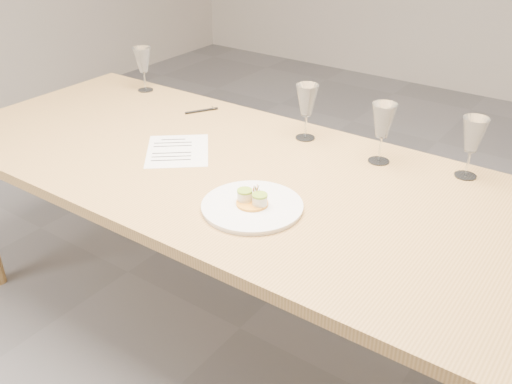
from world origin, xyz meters
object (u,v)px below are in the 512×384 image
Objects in this scene: dining_table at (237,184)px; wine_glass_0 at (143,61)px; dinner_plate at (252,205)px; wine_glass_2 at (383,122)px; ballpoint_pen at (202,111)px; wine_glass_3 at (473,136)px; wine_glass_1 at (307,101)px; recipe_sheet at (177,151)px.

wine_glass_0 reaches higher than dining_table.
dinner_plate is at bearing -43.57° from dining_table.
dining_table is 11.63× the size of wine_glass_0.
wine_glass_2 reaches higher than dining_table.
dining_table is 0.57m from ballpoint_pen.
ballpoint_pen is at bearing -8.66° from wine_glass_0.
wine_glass_0 is 0.94× the size of wine_glass_2.
wine_glass_3 reaches higher than ballpoint_pen.
wine_glass_0 is at bearing 154.72° from dining_table.
ballpoint_pen is (-0.45, 0.34, 0.07)m from dining_table.
wine_glass_1 is 0.62m from wine_glass_3.
dinner_plate is at bearing -98.50° from ballpoint_pen.
ballpoint_pen is at bearing -177.16° from wine_glass_3.
dinner_plate is 0.86× the size of recipe_sheet.
dining_table is 0.56m from wine_glass_2.
dinner_plate is (0.21, -0.20, 0.08)m from dining_table.
wine_glass_0 reaches higher than ballpoint_pen.
ballpoint_pen reaches higher than dining_table.
wine_glass_1 is 0.32m from wine_glass_2.
wine_glass_3 reaches higher than recipe_sheet.
wine_glass_1 reaches higher than dinner_plate.
wine_glass_3 is at bearing 52.14° from dinner_plate.
wine_glass_2 is (0.65, 0.35, 0.15)m from recipe_sheet.
ballpoint_pen is at bearing 142.87° from dining_table.
dining_table is at bearing -96.31° from ballpoint_pen.
wine_glass_1 is 0.99× the size of wine_glass_2.
wine_glass_3 is (1.53, -0.01, 0.00)m from wine_glass_0.
ballpoint_pen is (-0.19, 0.36, 0.00)m from recipe_sheet.
wine_glass_1 is (0.52, 0.02, 0.15)m from ballpoint_pen.
wine_glass_1 is (0.06, 0.36, 0.22)m from dining_table.
ballpoint_pen is 0.85m from wine_glass_2.
recipe_sheet is 2.73× the size of ballpoint_pen.
wine_glass_0 is (-0.59, 0.42, 0.14)m from recipe_sheet.
wine_glass_1 is at bearing 79.72° from dining_table.
dining_table is 11.08× the size of wine_glass_1.
wine_glass_2 is 1.03× the size of wine_glass_3.
wine_glass_1 is (0.33, 0.38, 0.15)m from recipe_sheet.
wine_glass_3 is (0.68, 0.40, 0.22)m from dining_table.
wine_glass_0 is at bearing 150.41° from dinner_plate.
wine_glass_3 is at bearing 12.85° from wine_glass_2.
wine_glass_1 reaches higher than wine_glass_3.
dining_table is 17.93× the size of ballpoint_pen.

